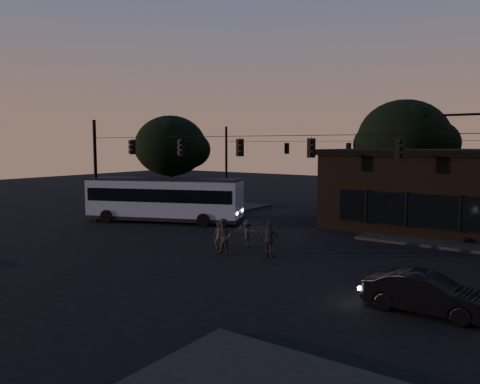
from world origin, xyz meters
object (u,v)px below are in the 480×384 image
Objects in this scene: bus at (164,197)px; building at (451,189)px; pedestrian_b at (224,237)px; pedestrian_d at (248,233)px; car at (427,293)px; pedestrian_c at (269,240)px; pedestrian_a at (219,236)px.

building is at bearing 4.90° from bus.
bus is 6.21× the size of pedestrian_b.
bus is (-17.91, -9.07, -0.88)m from building.
car is at bearing 170.80° from pedestrian_d.
car is 11.16m from pedestrian_b.
car is 2.72× the size of pedestrian_d.
pedestrian_b is at bearing 105.50° from pedestrian_d.
bus reaches higher than pedestrian_d.
bus is 7.65× the size of pedestrian_d.
pedestrian_b is 1.03× the size of pedestrian_c.
car is at bearing -7.40° from pedestrian_b.
bus is 10.48m from pedestrian_d.
pedestrian_c is (-5.81, -13.89, -1.79)m from building.
pedestrian_d is (-2.26, 1.35, -0.15)m from pedestrian_c.
bus is 22.33m from car.
pedestrian_c is 1.20× the size of pedestrian_d.
car is at bearing -31.58° from pedestrian_a.
bus reaches higher than pedestrian_b.
pedestrian_d is at bearing 96.89° from pedestrian_b.
building is 16.78m from pedestrian_a.
pedestrian_d reaches higher than pedestrian_a.
car is 12.15m from pedestrian_a.
pedestrian_a is at bearing -122.35° from building.
bus reaches higher than car.
pedestrian_a is at bearing 73.71° from car.
pedestrian_c is at bearing 67.09° from car.
pedestrian_d is at bearing 46.25° from pedestrian_a.
pedestrian_a is at bearing 148.40° from pedestrian_b.
car is (20.64, -8.47, -1.14)m from bus.
pedestrian_b is at bearing 75.79° from car.
car is 9.29m from pedestrian_c.
building is at bearing -107.10° from pedestrian_d.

